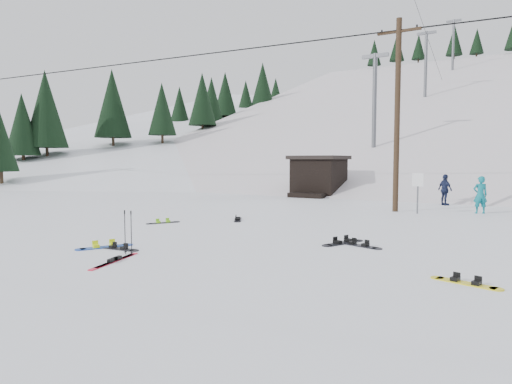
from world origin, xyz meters
The scene contains 22 objects.
ground centered at (0.00, 0.00, 0.00)m, with size 200.00×200.00×0.00m, color white.
ski_slope centered at (0.00, 55.00, -12.00)m, with size 60.00×75.00×45.00m, color silver.
ridge_left centered at (-36.00, 48.00, -11.00)m, with size 34.00×85.00×38.00m, color white.
treeline_left centered at (-34.00, 40.00, 0.00)m, with size 20.00×64.00×10.00m, color black, non-canonical shape.
treeline_crest centered at (0.00, 86.00, 0.00)m, with size 50.00×6.00×10.00m, color black, non-canonical shape.
utility_pole centered at (2.00, 14.00, 4.68)m, with size 2.00×0.26×9.00m.
trail_sign centered at (3.10, 13.58, 1.27)m, with size 0.50×0.09×1.85m.
lift_hut centered at (-5.00, 20.94, 1.36)m, with size 3.40×4.10×2.75m.
lift_tower_near centered at (-4.00, 30.00, 7.86)m, with size 2.20×0.36×8.00m.
lift_tower_mid centered at (-4.00, 50.00, 14.36)m, with size 2.20×0.36×8.00m.
lift_tower_far centered at (-4.00, 70.00, 20.86)m, with size 2.20×0.36×8.00m.
hero_snowboard centered at (-2.57, 0.65, 0.03)m, with size 0.86×1.45×0.11m.
hero_skis centered at (-0.94, -0.42, 0.03)m, with size 0.65×1.90×0.10m.
ski_poles centered at (-1.28, 0.34, 0.59)m, with size 0.32×0.08×1.15m.
board_scatter_a centered at (-2.05, 0.69, 0.02)m, with size 1.36×0.36×0.10m.
board_scatter_b centered at (-2.66, 7.48, 0.03)m, with size 0.91×1.29×0.10m.
board_scatter_c centered at (-4.62, 5.21, 0.02)m, with size 0.78×1.22×0.09m.
board_scatter_d centered at (3.42, 4.60, 0.03)m, with size 1.44×0.64×0.10m.
board_scatter_e centered at (6.53, 1.83, 0.03)m, with size 1.37×0.56×0.10m.
board_scatter_f centered at (2.89, 4.73, 0.03)m, with size 0.77×1.57×0.12m.
skier_teal centered at (5.52, 15.18, 0.86)m, with size 0.62×0.41×1.71m, color #0C737F.
skier_navy centered at (3.51, 18.40, 0.84)m, with size 0.99×0.41×1.68m, color #192140.
Camera 1 is at (7.62, -7.87, 2.44)m, focal length 32.00 mm.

